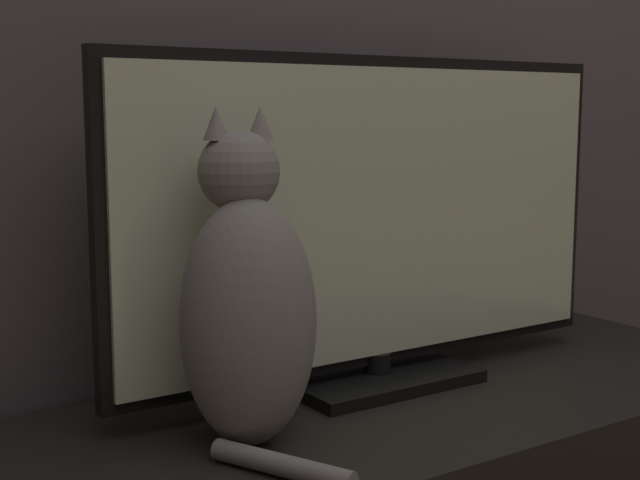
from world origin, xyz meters
name	(u,v)px	position (x,y,z in m)	size (l,w,h in m)	color
tv	(378,225)	(-0.02, 1.01, 0.77)	(0.95, 0.19, 0.53)	black
cat	(247,307)	(-0.32, 0.90, 0.69)	(0.21, 0.31, 0.45)	gray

